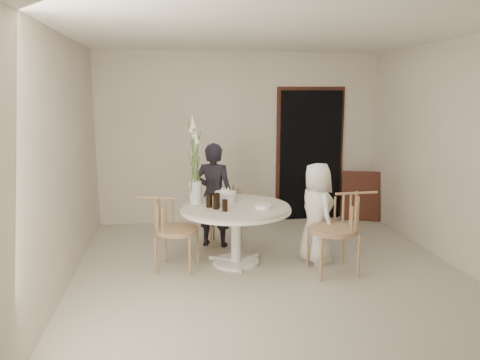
{
  "coord_description": "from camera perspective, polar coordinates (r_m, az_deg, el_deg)",
  "views": [
    {
      "loc": [
        -1.1,
        -5.15,
        2.07
      ],
      "look_at": [
        -0.29,
        0.3,
        1.04
      ],
      "focal_mm": 35.0,
      "sensor_mm": 36.0,
      "label": 1
    }
  ],
  "objects": [
    {
      "name": "chair_right",
      "position": [
        5.52,
        12.64,
        -4.84
      ],
      "size": [
        0.6,
        0.56,
        0.96
      ],
      "rotation": [
        0.0,
        0.0,
        -1.52
      ],
      "color": "tan",
      "rests_on": "ground"
    },
    {
      "name": "picture_frame",
      "position": [
        7.91,
        14.49,
        -1.89
      ],
      "size": [
        0.63,
        0.37,
        0.8
      ],
      "primitive_type": "cube",
      "rotation": [
        -0.17,
        0.0,
        -0.33
      ],
      "color": "#4F251B",
      "rests_on": "ground"
    },
    {
      "name": "cola_tumbler_a",
      "position": [
        5.55,
        -3.78,
        -2.52
      ],
      "size": [
        0.09,
        0.09,
        0.16
      ],
      "primitive_type": "cylinder",
      "rotation": [
        0.0,
        0.0,
        0.31
      ],
      "color": "black",
      "rests_on": "table"
    },
    {
      "name": "plate_stack",
      "position": [
        5.5,
        2.83,
        -3.23
      ],
      "size": [
        0.22,
        0.22,
        0.05
      ],
      "primitive_type": "cylinder",
      "rotation": [
        0.0,
        0.0,
        0.15
      ],
      "color": "white",
      "rests_on": "table"
    },
    {
      "name": "cola_tumbler_b",
      "position": [
        5.36,
        -1.85,
        -3.12
      ],
      "size": [
        0.07,
        0.07,
        0.13
      ],
      "primitive_type": "cylinder",
      "rotation": [
        0.0,
        0.0,
        0.17
      ],
      "color": "black",
      "rests_on": "table"
    },
    {
      "name": "boy",
      "position": [
        5.79,
        9.32,
        -4.01
      ],
      "size": [
        0.51,
        0.67,
        1.24
      ],
      "primitive_type": "imported",
      "rotation": [
        0.0,
        0.0,
        1.78
      ],
      "color": "white",
      "rests_on": "ground"
    },
    {
      "name": "girl",
      "position": [
        6.31,
        -3.21,
        -1.84
      ],
      "size": [
        0.6,
        0.5,
        1.42
      ],
      "primitive_type": "imported",
      "rotation": [
        0.0,
        0.0,
        2.77
      ],
      "color": "black",
      "rests_on": "ground"
    },
    {
      "name": "cola_tumbler_d",
      "position": [
        5.53,
        -2.86,
        -2.49
      ],
      "size": [
        0.08,
        0.08,
        0.17
      ],
      "primitive_type": "cylinder",
      "rotation": [
        0.0,
        0.0,
        -0.05
      ],
      "color": "black",
      "rests_on": "table"
    },
    {
      "name": "birthday_cake",
      "position": [
        5.81,
        -1.79,
        -2.06
      ],
      "size": [
        0.26,
        0.26,
        0.18
      ],
      "rotation": [
        0.0,
        0.0,
        0.05
      ],
      "color": "silver",
      "rests_on": "table"
    },
    {
      "name": "chair_far",
      "position": [
        6.5,
        -1.64,
        -3.02
      ],
      "size": [
        0.52,
        0.55,
        0.83
      ],
      "rotation": [
        0.0,
        0.0,
        -0.2
      ],
      "color": "tan",
      "rests_on": "ground"
    },
    {
      "name": "flower_vase",
      "position": [
        5.67,
        -5.51,
        1.62
      ],
      "size": [
        0.15,
        0.15,
        1.1
      ],
      "rotation": [
        0.0,
        0.0,
        0.03
      ],
      "color": "silver",
      "rests_on": "table"
    },
    {
      "name": "cola_tumbler_c",
      "position": [
        5.46,
        -2.92,
        -2.8
      ],
      "size": [
        0.08,
        0.08,
        0.15
      ],
      "primitive_type": "cylinder",
      "rotation": [
        0.0,
        0.0,
        0.18
      ],
      "color": "black",
      "rests_on": "table"
    },
    {
      "name": "table",
      "position": [
        5.65,
        -0.51,
        -4.29
      ],
      "size": [
        1.33,
        1.33,
        0.73
      ],
      "color": "white",
      "rests_on": "ground"
    },
    {
      "name": "room_shell",
      "position": [
        5.29,
        3.63,
        5.73
      ],
      "size": [
        4.5,
        4.5,
        4.5
      ],
      "color": "white",
      "rests_on": "ground"
    },
    {
      "name": "door_trim",
      "position": [
        7.78,
        8.48,
        3.43
      ],
      "size": [
        1.12,
        0.03,
        2.22
      ],
      "primitive_type": "cube",
      "color": "#4F251B",
      "rests_on": "ground"
    },
    {
      "name": "chair_left",
      "position": [
        5.58,
        -8.96,
        -5.11
      ],
      "size": [
        0.6,
        0.58,
        0.88
      ],
      "rotation": [
        0.0,
        0.0,
        1.29
      ],
      "color": "tan",
      "rests_on": "ground"
    },
    {
      "name": "ground",
      "position": [
        5.66,
        3.43,
        -10.84
      ],
      "size": [
        4.5,
        4.5,
        0.0
      ],
      "primitive_type": "plane",
      "color": "#BCB6A0",
      "rests_on": "ground"
    },
    {
      "name": "doorway",
      "position": [
        7.75,
        8.55,
        2.96
      ],
      "size": [
        1.0,
        0.1,
        2.1
      ],
      "primitive_type": "cube",
      "color": "black",
      "rests_on": "ground"
    }
  ]
}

